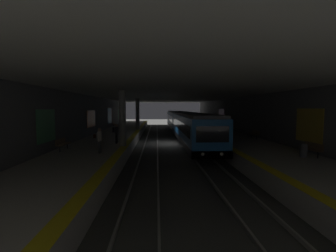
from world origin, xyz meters
TOP-DOWN VIEW (x-y plane):
  - ground_plane at (0.00, 0.00)m, footprint 120.00×120.00m
  - track_left at (0.00, -2.20)m, footprint 60.00×1.53m
  - track_right at (0.00, 2.20)m, footprint 60.00×1.53m
  - platform_left at (0.00, -6.55)m, footprint 60.00×5.30m
  - platform_right at (0.00, 6.55)m, footprint 60.00×5.30m
  - wall_left at (0.00, -9.45)m, footprint 60.00×0.56m
  - wall_right at (0.05, 9.45)m, footprint 60.00×0.56m
  - ceiling_slab at (0.00, 0.00)m, footprint 60.00×19.40m
  - pillar_near at (-7.83, 4.35)m, footprint 0.56×0.56m
  - pillar_far at (6.93, 4.35)m, footprint 0.56×0.56m
  - metro_train at (5.98, -2.20)m, footprint 35.25×2.83m
  - bench_left_near at (-12.50, -8.53)m, footprint 1.70×0.47m
  - bench_left_mid at (-3.78, -8.53)m, footprint 1.70×0.47m
  - bench_left_far at (15.04, -8.53)m, footprint 1.70×0.47m
  - bench_right_near at (-9.57, 8.53)m, footprint 1.70×0.47m
  - bench_right_mid at (11.21, 8.53)m, footprint 1.70×0.47m
  - person_waiting_near at (-10.82, 5.49)m, footprint 0.60×0.24m
  - person_walking_mid at (-6.44, 5.11)m, footprint 0.60×0.23m
  - person_standing_far at (13.92, -5.58)m, footprint 0.60×0.23m
  - suitcase_rolling at (3.03, 7.15)m, footprint 0.37×0.23m
  - backpack_on_floor at (-2.76, 8.01)m, footprint 0.30×0.20m
  - trash_bin at (-12.77, -7.80)m, footprint 0.44×0.44m

SIDE VIEW (x-z plane):
  - ground_plane at x=0.00m, z-range 0.00..0.00m
  - track_left at x=0.00m, z-range 0.00..0.16m
  - track_right at x=0.00m, z-range 0.00..0.16m
  - platform_left at x=0.00m, z-range 0.00..1.05m
  - platform_right at x=0.00m, z-range 0.00..1.05m
  - backpack_on_floor at x=-2.76m, z-range 1.05..1.45m
  - suitcase_rolling at x=3.03m, z-range 0.90..1.88m
  - trash_bin at x=-12.77m, z-range 1.05..1.90m
  - bench_left_near at x=-12.50m, z-range 1.14..2.00m
  - bench_left_mid at x=-3.78m, z-range 1.14..2.00m
  - bench_left_far at x=15.04m, z-range 1.14..2.00m
  - bench_right_near at x=-9.57m, z-range 1.14..2.00m
  - bench_right_mid at x=11.21m, z-range 1.14..2.00m
  - person_standing_far at x=13.92m, z-range 1.12..2.79m
  - person_walking_mid at x=-6.44m, z-range 1.13..2.84m
  - person_waiting_near at x=-10.82m, z-range 1.13..2.88m
  - metro_train at x=5.98m, z-range 0.28..3.77m
  - wall_left at x=0.00m, z-range 0.00..5.60m
  - wall_right at x=0.05m, z-range 0.00..5.60m
  - pillar_near at x=-7.83m, z-range 1.05..5.60m
  - pillar_far at x=6.93m, z-range 1.05..5.60m
  - ceiling_slab at x=0.00m, z-range 5.60..6.00m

